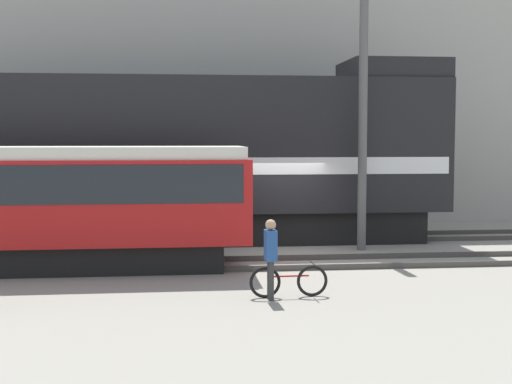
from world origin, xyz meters
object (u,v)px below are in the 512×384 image
Objects in this scene: streetcar at (21,200)px; bicycle at (289,281)px; utility_pole_left at (363,124)px; freight_locomotive at (162,157)px; person at (271,251)px.

bicycle is (6.02, -3.57, -1.40)m from streetcar.
utility_pole_left is (3.02, 5.75, 3.30)m from bicycle.
utility_pole_left reaches higher than freight_locomotive.
freight_locomotive is at bearing 105.97° from person.
freight_locomotive reaches higher than person.
freight_locomotive is 10.96× the size of person.
person is at bearing -74.03° from freight_locomotive.
bicycle is 1.00× the size of person.
freight_locomotive is 5.54m from streetcar.
bicycle is 7.29m from utility_pole_left.
bicycle is 0.78m from person.
freight_locomotive is at bearing 159.20° from utility_pole_left.
utility_pole_left is at bearing 62.28° from bicycle.
utility_pole_left is at bearing 59.98° from person.
person is (-0.40, -0.17, 0.65)m from bicycle.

